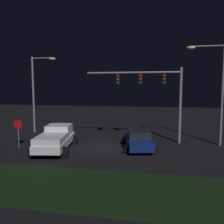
# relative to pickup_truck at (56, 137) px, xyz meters

# --- Properties ---
(ground_plane) EXTENTS (80.00, 80.00, 0.00)m
(ground_plane) POSITION_rel_pickup_truck_xyz_m (3.54, 1.52, -1.00)
(ground_plane) COLOR black
(grass_median) EXTENTS (26.03, 4.63, 0.10)m
(grass_median) POSITION_rel_pickup_truck_xyz_m (3.54, -6.30, -0.95)
(grass_median) COLOR black
(grass_median) RESTS_ON ground_plane
(pickup_truck) EXTENTS (3.48, 5.66, 1.80)m
(pickup_truck) POSITION_rel_pickup_truck_xyz_m (0.00, 0.00, 0.00)
(pickup_truck) COLOR silver
(pickup_truck) RESTS_ON ground_plane
(car_sedan) EXTENTS (3.07, 4.68, 1.51)m
(car_sedan) POSITION_rel_pickup_truck_xyz_m (6.23, 1.50, -0.26)
(car_sedan) COLOR navy
(car_sedan) RESTS_ON ground_plane
(traffic_signal_gantry) EXTENTS (8.32, 0.56, 6.50)m
(traffic_signal_gantry) POSITION_rel_pickup_truck_xyz_m (7.12, 4.07, 3.90)
(traffic_signal_gantry) COLOR slate
(traffic_signal_gantry) RESTS_ON ground_plane
(street_lamp_left) EXTENTS (2.69, 0.44, 7.96)m
(street_lamp_left) POSITION_rel_pickup_truck_xyz_m (-4.69, 6.14, 4.04)
(street_lamp_left) COLOR slate
(street_lamp_left) RESTS_ON ground_plane
(street_lamp_right) EXTENTS (3.03, 0.44, 8.30)m
(street_lamp_right) POSITION_rel_pickup_truck_xyz_m (12.21, 3.87, 4.25)
(street_lamp_right) COLOR slate
(street_lamp_right) RESTS_ON ground_plane
(stop_sign) EXTENTS (0.76, 0.08, 2.23)m
(stop_sign) POSITION_rel_pickup_truck_xyz_m (-3.30, 0.14, 0.56)
(stop_sign) COLOR slate
(stop_sign) RESTS_ON ground_plane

